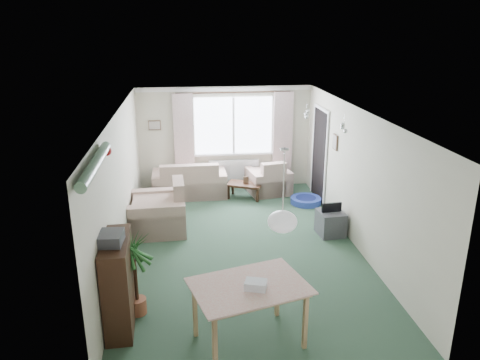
{
  "coord_description": "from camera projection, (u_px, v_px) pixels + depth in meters",
  "views": [
    {
      "loc": [
        -0.93,
        -7.38,
        3.75
      ],
      "look_at": [
        0.0,
        0.3,
        1.15
      ],
      "focal_mm": 35.0,
      "sensor_mm": 36.0,
      "label": 1
    }
  ],
  "objects": [
    {
      "name": "window",
      "position": [
        233.0,
        125.0,
        10.82
      ],
      "size": [
        1.8,
        0.03,
        1.3
      ],
      "primitive_type": "cube",
      "color": "white"
    },
    {
      "name": "wall_picture_right",
      "position": [
        335.0,
        142.0,
        9.1
      ],
      "size": [
        0.03,
        0.24,
        0.3
      ],
      "primitive_type": "cube",
      "color": "brown"
    },
    {
      "name": "dining_table",
      "position": [
        249.0,
        315.0,
        5.67
      ],
      "size": [
        1.42,
        1.14,
        0.78
      ],
      "primitive_type": "cube",
      "rotation": [
        0.0,
        0.0,
        0.28
      ],
      "color": "tan",
      "rests_on": "ground"
    },
    {
      "name": "pendant_lamp",
      "position": [
        282.0,
        222.0,
        5.63
      ],
      "size": [
        0.36,
        0.36,
        0.36
      ],
      "primitive_type": "sphere",
      "color": "white"
    },
    {
      "name": "bauble_cluster_b",
      "position": [
        344.0,
        124.0,
        7.43
      ],
      "size": [
        0.2,
        0.2,
        0.2
      ],
      "primitive_type": "sphere",
      "color": "silver"
    },
    {
      "name": "pet_bed",
      "position": [
        306.0,
        200.0,
        10.22
      ],
      "size": [
        0.69,
        0.69,
        0.13
      ],
      "primitive_type": "cylinder",
      "rotation": [
        0.0,
        0.0,
        -0.04
      ],
      "color": "navy",
      "rests_on": "ground"
    },
    {
      "name": "radiator",
      "position": [
        234.0,
        171.0,
        11.14
      ],
      "size": [
        1.2,
        0.1,
        0.55
      ],
      "primitive_type": "cube",
      "color": "white"
    },
    {
      "name": "sofa",
      "position": [
        189.0,
        178.0,
        10.6
      ],
      "size": [
        1.66,
        0.89,
        0.82
      ],
      "primitive_type": "cube",
      "rotation": [
        0.0,
        0.0,
        3.15
      ],
      "color": "beige",
      "rests_on": "ground"
    },
    {
      "name": "tinsel_garland",
      "position": [
        95.0,
        164.0,
        5.13
      ],
      "size": [
        1.6,
        1.6,
        0.12
      ],
      "primitive_type": "cylinder",
      "color": "#196626"
    },
    {
      "name": "tv_cube",
      "position": [
        331.0,
        223.0,
        8.68
      ],
      "size": [
        0.49,
        0.53,
        0.45
      ],
      "primitive_type": "cube",
      "rotation": [
        0.0,
        0.0,
        0.08
      ],
      "color": "#3C3B41",
      "rests_on": "ground"
    },
    {
      "name": "houseplant",
      "position": [
        135.0,
        274.0,
        6.18
      ],
      "size": [
        0.64,
        0.64,
        1.19
      ],
      "primitive_type": "cylinder",
      "rotation": [
        0.0,
        0.0,
        0.29
      ],
      "color": "#24591E",
      "rests_on": "ground"
    },
    {
      "name": "photo_frame",
      "position": [
        246.0,
        180.0,
        10.44
      ],
      "size": [
        0.12,
        0.03,
        0.16
      ],
      "primitive_type": "cube",
      "rotation": [
        0.0,
        0.0,
        0.09
      ],
      "color": "#4F3A28",
      "rests_on": "coffee_table"
    },
    {
      "name": "curtain_right",
      "position": [
        283.0,
        135.0,
        10.93
      ],
      "size": [
        0.45,
        0.08,
        2.0
      ],
      "primitive_type": "cube",
      "color": "beige"
    },
    {
      "name": "coffee_table",
      "position": [
        245.0,
        191.0,
        10.51
      ],
      "size": [
        0.88,
        0.7,
        0.35
      ],
      "primitive_type": "cube",
      "rotation": [
        0.0,
        0.0,
        -0.41
      ],
      "color": "black",
      "rests_on": "ground"
    },
    {
      "name": "bauble_cluster_a",
      "position": [
        307.0,
        111.0,
        8.53
      ],
      "size": [
        0.2,
        0.2,
        0.2
      ],
      "primitive_type": "sphere",
      "color": "silver"
    },
    {
      "name": "bookshelf",
      "position": [
        118.0,
        283.0,
        5.95
      ],
      "size": [
        0.37,
        1.0,
        1.21
      ],
      "primitive_type": "cube",
      "rotation": [
        0.0,
        0.0,
        0.04
      ],
      "color": "black",
      "rests_on": "ground"
    },
    {
      "name": "doorway",
      "position": [
        320.0,
        156.0,
        10.22
      ],
      "size": [
        0.03,
        0.95,
        2.0
      ],
      "primitive_type": "cube",
      "color": "black"
    },
    {
      "name": "armchair_left",
      "position": [
        157.0,
        206.0,
        8.78
      ],
      "size": [
        1.07,
        1.13,
        0.97
      ],
      "primitive_type": "cube",
      "rotation": [
        0.0,
        0.0,
        -1.53
      ],
      "color": "#C5BA95",
      "rests_on": "ground"
    },
    {
      "name": "wall_picture_back",
      "position": [
        155.0,
        125.0,
        10.6
      ],
      "size": [
        0.28,
        0.03,
        0.22
      ],
      "primitive_type": "cube",
      "color": "brown"
    },
    {
      "name": "curtain_rod",
      "position": [
        234.0,
        92.0,
        10.5
      ],
      "size": [
        2.6,
        0.03,
        0.03
      ],
      "primitive_type": "cube",
      "color": "black"
    },
    {
      "name": "armchair_corner",
      "position": [
        269.0,
        176.0,
        10.79
      ],
      "size": [
        1.03,
        0.99,
        0.8
      ],
      "primitive_type": "cube",
      "rotation": [
        0.0,
        0.0,
        3.32
      ],
      "color": "beige",
      "rests_on": "ground"
    },
    {
      "name": "ground",
      "position": [
        242.0,
        247.0,
        8.24
      ],
      "size": [
        6.5,
        6.5,
        0.0
      ],
      "primitive_type": "plane",
      "color": "#284431"
    },
    {
      "name": "hifi_box",
      "position": [
        111.0,
        238.0,
        5.65
      ],
      "size": [
        0.3,
        0.37,
        0.14
      ],
      "primitive_type": "cube",
      "rotation": [
        0.0,
        0.0,
        -0.07
      ],
      "color": "#37373C",
      "rests_on": "bookshelf"
    },
    {
      "name": "gift_box",
      "position": [
        256.0,
        286.0,
        5.46
      ],
      "size": [
        0.29,
        0.25,
        0.12
      ],
      "primitive_type": "cube",
      "rotation": [
        0.0,
        0.0,
        -0.31
      ],
      "color": "silver",
      "rests_on": "dining_table"
    },
    {
      "name": "curtain_left",
      "position": [
        184.0,
        137.0,
        10.67
      ],
      "size": [
        0.45,
        0.08,
        2.0
      ],
      "primitive_type": "cube",
      "color": "beige"
    }
  ]
}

